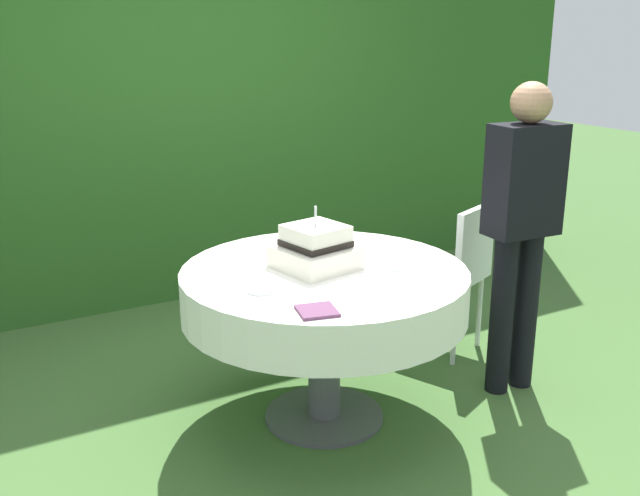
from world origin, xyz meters
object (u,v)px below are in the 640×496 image
(serving_plate_left, at_px, (339,243))
(standing_person, at_px, (522,219))
(cake_table, at_px, (324,293))
(napkin_stack, at_px, (317,311))
(serving_plate_near, at_px, (384,247))
(wedding_cake, at_px, (316,248))
(serving_plate_right, at_px, (262,289))
(serving_plate_far, at_px, (394,266))
(garden_chair, at_px, (458,265))

(serving_plate_left, height_order, standing_person, standing_person)
(cake_table, relative_size, napkin_stack, 8.91)
(napkin_stack, height_order, standing_person, standing_person)
(cake_table, height_order, serving_plate_near, serving_plate_near)
(wedding_cake, relative_size, serving_plate_right, 2.68)
(serving_plate_far, distance_m, serving_plate_left, 0.46)
(serving_plate_far, relative_size, garden_chair, 0.15)
(serving_plate_far, relative_size, napkin_stack, 0.91)
(serving_plate_far, xyz_separation_m, napkin_stack, (-0.59, -0.31, 0.00))
(wedding_cake, relative_size, napkin_stack, 2.55)
(garden_chair, bearing_deg, serving_plate_far, -150.36)
(cake_table, xyz_separation_m, napkin_stack, (-0.29, -0.45, 0.13))
(garden_chair, bearing_deg, standing_person, -93.56)
(serving_plate_near, xyz_separation_m, napkin_stack, (-0.71, -0.58, 0.00))
(cake_table, xyz_separation_m, serving_plate_far, (0.30, -0.14, 0.13))
(serving_plate_right, relative_size, garden_chair, 0.16)
(serving_plate_far, distance_m, serving_plate_right, 0.67)
(cake_table, distance_m, garden_chair, 1.09)
(wedding_cake, distance_m, serving_plate_right, 0.40)
(serving_plate_far, bearing_deg, serving_plate_near, 64.67)
(serving_plate_far, bearing_deg, wedding_cake, 150.21)
(wedding_cake, xyz_separation_m, napkin_stack, (-0.27, -0.49, -0.09))
(cake_table, bearing_deg, serving_plate_left, 50.04)
(serving_plate_near, distance_m, standing_person, 0.70)
(wedding_cake, bearing_deg, serving_plate_right, -155.79)
(cake_table, distance_m, serving_plate_left, 0.44)
(serving_plate_near, height_order, garden_chair, garden_chair)
(wedding_cake, relative_size, serving_plate_left, 2.69)
(garden_chair, bearing_deg, serving_plate_near, -166.17)
(serving_plate_far, bearing_deg, serving_plate_left, 93.14)
(wedding_cake, distance_m, serving_plate_near, 0.46)
(serving_plate_left, distance_m, standing_person, 0.93)
(serving_plate_right, height_order, napkin_stack, napkin_stack)
(serving_plate_right, distance_m, garden_chair, 1.49)
(serving_plate_near, distance_m, serving_plate_left, 0.24)
(wedding_cake, distance_m, garden_chair, 1.14)
(serving_plate_far, relative_size, serving_plate_left, 0.96)
(serving_plate_left, xyz_separation_m, standing_person, (0.74, -0.53, 0.15))
(serving_plate_near, relative_size, serving_plate_left, 0.98)
(serving_plate_left, distance_m, garden_chair, 0.81)
(standing_person, bearing_deg, serving_plate_near, 149.67)
(cake_table, relative_size, serving_plate_near, 9.60)
(serving_plate_near, bearing_deg, garden_chair, 13.83)
(serving_plate_left, bearing_deg, serving_plate_near, -50.51)
(cake_table, bearing_deg, serving_plate_far, -24.95)
(cake_table, bearing_deg, napkin_stack, -122.87)
(cake_table, distance_m, serving_plate_right, 0.41)
(serving_plate_far, xyz_separation_m, serving_plate_right, (-0.67, 0.02, 0.00))
(serving_plate_far, distance_m, standing_person, 0.74)
(serving_plate_near, height_order, standing_person, standing_person)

